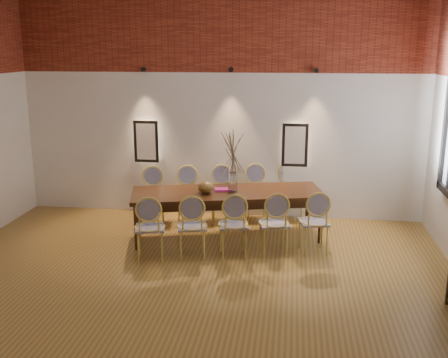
# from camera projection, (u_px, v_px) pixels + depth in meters

# --- Properties ---
(floor) EXTENTS (7.00, 7.00, 0.02)m
(floor) POSITION_uv_depth(u_px,v_px,m) (178.00, 307.00, 6.09)
(floor) COLOR olive
(floor) RESTS_ON ground
(wall_back) EXTENTS (7.00, 0.10, 4.00)m
(wall_back) POSITION_uv_depth(u_px,v_px,m) (220.00, 102.00, 9.00)
(wall_back) COLOR silver
(wall_back) RESTS_ON ground
(brick_band_back) EXTENTS (7.00, 0.02, 1.50)m
(brick_band_back) POSITION_uv_depth(u_px,v_px,m) (219.00, 26.00, 8.62)
(brick_band_back) COLOR maroon
(brick_band_back) RESTS_ON ground
(niche_left) EXTENTS (0.36, 0.06, 0.66)m
(niche_left) POSITION_uv_depth(u_px,v_px,m) (147.00, 141.00, 9.24)
(niche_left) COLOR #FFEAC6
(niche_left) RESTS_ON wall_back
(niche_right) EXTENTS (0.36, 0.06, 0.66)m
(niche_right) POSITION_uv_depth(u_px,v_px,m) (295.00, 145.00, 8.91)
(niche_right) COLOR #FFEAC6
(niche_right) RESTS_ON wall_back
(spot_fixture_left) EXTENTS (0.08, 0.10, 0.08)m
(spot_fixture_left) POSITION_uv_depth(u_px,v_px,m) (143.00, 69.00, 8.91)
(spot_fixture_left) COLOR black
(spot_fixture_left) RESTS_ON wall_back
(spot_fixture_mid) EXTENTS (0.08, 0.10, 0.08)m
(spot_fixture_mid) POSITION_uv_depth(u_px,v_px,m) (231.00, 70.00, 8.71)
(spot_fixture_mid) COLOR black
(spot_fixture_mid) RESTS_ON wall_back
(spot_fixture_right) EXTENTS (0.08, 0.10, 0.08)m
(spot_fixture_right) POSITION_uv_depth(u_px,v_px,m) (316.00, 70.00, 8.53)
(spot_fixture_right) COLOR black
(spot_fixture_right) RESTS_ON wall_back
(dining_table) EXTENTS (3.08, 1.60, 0.75)m
(dining_table) POSITION_uv_depth(u_px,v_px,m) (227.00, 214.00, 8.20)
(dining_table) COLOR #351A0B
(dining_table) RESTS_ON floor
(chair_near_a) EXTENTS (0.53, 0.53, 0.94)m
(chair_near_a) POSITION_uv_depth(u_px,v_px,m) (150.00, 227.00, 7.33)
(chair_near_a) COLOR #C6B252
(chair_near_a) RESTS_ON floor
(chair_near_b) EXTENTS (0.53, 0.53, 0.94)m
(chair_near_b) POSITION_uv_depth(u_px,v_px,m) (192.00, 226.00, 7.39)
(chair_near_b) COLOR #C6B252
(chair_near_b) RESTS_ON floor
(chair_near_c) EXTENTS (0.53, 0.53, 0.94)m
(chair_near_c) POSITION_uv_depth(u_px,v_px,m) (233.00, 225.00, 7.45)
(chair_near_c) COLOR #C6B252
(chair_near_c) RESTS_ON floor
(chair_near_d) EXTENTS (0.53, 0.53, 0.94)m
(chair_near_d) POSITION_uv_depth(u_px,v_px,m) (274.00, 223.00, 7.50)
(chair_near_d) COLOR #C6B252
(chair_near_d) RESTS_ON floor
(chair_near_e) EXTENTS (0.53, 0.53, 0.94)m
(chair_near_e) POSITION_uv_depth(u_px,v_px,m) (314.00, 222.00, 7.56)
(chair_near_e) COLOR #C6B252
(chair_near_e) RESTS_ON floor
(chair_far_a) EXTENTS (0.53, 0.53, 0.94)m
(chair_far_a) POSITION_uv_depth(u_px,v_px,m) (153.00, 197.00, 8.78)
(chair_far_a) COLOR #C6B252
(chair_far_a) RESTS_ON floor
(chair_far_b) EXTENTS (0.53, 0.53, 0.94)m
(chair_far_b) POSITION_uv_depth(u_px,v_px,m) (188.00, 196.00, 8.84)
(chair_far_b) COLOR #C6B252
(chair_far_b) RESTS_ON floor
(chair_far_c) EXTENTS (0.53, 0.53, 0.94)m
(chair_far_c) POSITION_uv_depth(u_px,v_px,m) (223.00, 195.00, 8.90)
(chair_far_c) COLOR #C6B252
(chair_far_c) RESTS_ON floor
(chair_far_d) EXTENTS (0.53, 0.53, 0.94)m
(chair_far_d) POSITION_uv_depth(u_px,v_px,m) (257.00, 194.00, 8.95)
(chair_far_d) COLOR #C6B252
(chair_far_d) RESTS_ON floor
(chair_far_e) EXTENTS (0.53, 0.53, 0.94)m
(chair_far_e) POSITION_uv_depth(u_px,v_px,m) (290.00, 193.00, 9.01)
(chair_far_e) COLOR #C6B252
(chair_far_e) RESTS_ON floor
(vase) EXTENTS (0.14, 0.14, 0.30)m
(vase) POSITION_uv_depth(u_px,v_px,m) (233.00, 182.00, 8.07)
(vase) COLOR silver
(vase) RESTS_ON dining_table
(dried_branches) EXTENTS (0.50, 0.50, 0.70)m
(dried_branches) POSITION_uv_depth(u_px,v_px,m) (233.00, 153.00, 7.96)
(dried_branches) COLOR brown
(dried_branches) RESTS_ON vase
(bowl) EXTENTS (0.24, 0.24, 0.18)m
(bowl) POSITION_uv_depth(u_px,v_px,m) (206.00, 187.00, 8.00)
(bowl) COLOR brown
(bowl) RESTS_ON dining_table
(book) EXTENTS (0.29, 0.24, 0.03)m
(book) POSITION_uv_depth(u_px,v_px,m) (223.00, 189.00, 8.16)
(book) COLOR #9B1873
(book) RESTS_ON dining_table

